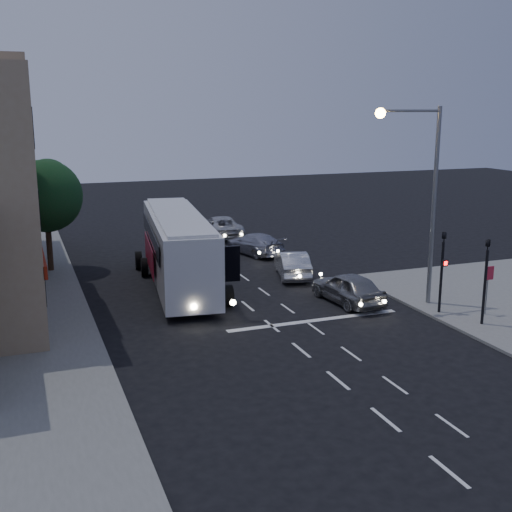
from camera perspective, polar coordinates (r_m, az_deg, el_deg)
name	(u,v)px	position (r m, az deg, el deg)	size (l,w,h in m)	color
ground	(291,342)	(25.65, 3.10, -7.60)	(120.00, 120.00, 0.00)	black
road_markings	(287,314)	(29.00, 2.80, -5.13)	(8.00, 30.55, 0.01)	silver
tour_bus	(178,247)	(33.20, -6.95, 0.78)	(4.12, 12.65, 3.81)	silver
car_suv	(348,288)	(30.62, 8.18, -2.81)	(1.77, 4.41, 1.50)	gray
car_sedan_a	(292,264)	(35.12, 3.24, -0.72)	(1.51, 4.32, 1.42)	silver
car_sedan_b	(254,244)	(40.57, -0.16, 1.10)	(1.89, 4.64, 1.35)	#9A9CA9
car_sedan_c	(221,226)	(46.16, -3.15, 2.64)	(2.51, 5.45, 1.51)	#B8B8B8
traffic_signal_main	(443,262)	(29.35, 16.25, -0.53)	(0.25, 0.35, 4.10)	black
traffic_signal_side	(486,271)	(28.28, 19.77, -1.28)	(0.18, 0.15, 4.10)	black
regulatory_sign	(488,282)	(29.82, 19.93, -2.21)	(0.45, 0.12, 2.20)	slate
streetlight	(423,184)	(29.78, 14.62, 6.24)	(3.32, 0.44, 9.00)	slate
street_tree	(45,193)	(37.29, -18.22, 5.37)	(4.00, 4.00, 6.20)	black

